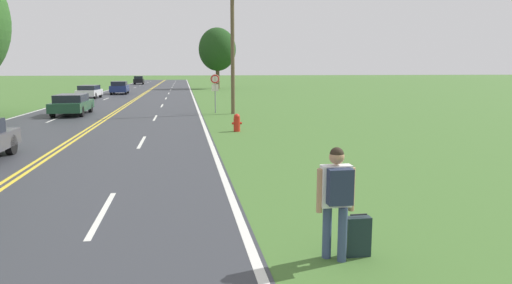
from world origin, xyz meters
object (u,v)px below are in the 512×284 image
hitchhiker_person (337,192)px  car_black_sedan_receding (139,80)px  tree_mid_treeline (217,49)px  fire_hydrant (237,122)px  traffic_sign (215,84)px  car_dark_blue_sedan_mid_far (119,87)px  suitcase (358,236)px  car_white_hatchback_mid_near (89,91)px  car_dark_green_sedan_approaching (72,104)px

hitchhiker_person → car_black_sedan_receding: 81.66m
tree_mid_treeline → car_black_sedan_receding: bearing=121.8°
fire_hydrant → car_black_sedan_receding: (-10.41, 66.59, 0.37)m
traffic_sign → car_black_sedan_receding: (-10.05, 57.71, -1.10)m
fire_hydrant → car_dark_blue_sedan_mid_far: bearing=106.0°
fire_hydrant → suitcase: bearing=-89.3°
hitchhiker_person → suitcase: size_ratio=2.57×
tree_mid_treeline → suitcase: bearing=-92.3°
car_white_hatchback_mid_near → fire_hydrant: bearing=-153.5°
traffic_sign → car_black_sedan_receding: 58.59m
traffic_sign → suitcase: bearing=-88.7°
traffic_sign → tree_mid_treeline: (2.94, 36.74, 3.68)m
traffic_sign → car_dark_green_sedan_approaching: (-8.88, 0.22, -1.19)m
suitcase → car_dark_green_sedan_approaching: bearing=21.7°
car_dark_green_sedan_approaching → car_dark_blue_sedan_mid_far: car_dark_blue_sedan_mid_far is taller
tree_mid_treeline → car_black_sedan_receding: 25.13m
traffic_sign → tree_mid_treeline: bearing=85.4°
fire_hydrant → traffic_sign: bearing=92.3°
car_white_hatchback_mid_near → car_dark_blue_sedan_mid_far: 7.56m
tree_mid_treeline → car_dark_green_sedan_approaching: bearing=-107.9°
suitcase → hitchhiker_person: bearing=105.5°
hitchhiker_person → car_dark_blue_sedan_mid_far: 48.38m
hitchhiker_person → car_dark_blue_sedan_mid_far: hitchhiker_person is taller
traffic_sign → tree_mid_treeline: 37.04m
car_black_sedan_receding → traffic_sign: bearing=-171.3°
fire_hydrant → car_white_hatchback_mid_near: 28.14m
hitchhiker_person → suitcase: bearing=-74.5°
car_dark_green_sedan_approaching → car_white_hatchback_mid_near: size_ratio=1.20×
car_dark_blue_sedan_mid_far → car_dark_green_sedan_approaching: bearing=179.2°
suitcase → car_dark_green_sedan_approaching: car_dark_green_sedan_approaching is taller
tree_mid_treeline → car_white_hatchback_mid_near: 24.79m
fire_hydrant → car_black_sedan_receding: size_ratio=0.20×
suitcase → tree_mid_treeline: tree_mid_treeline is taller
fire_hydrant → tree_mid_treeline: (2.59, 45.63, 5.15)m
car_dark_blue_sedan_mid_far → traffic_sign: bearing=-160.7°
hitchhiker_person → traffic_sign: size_ratio=0.69×
suitcase → car_black_sedan_receding: car_black_sedan_receding is taller
traffic_sign → car_dark_green_sedan_approaching: size_ratio=0.54×
hitchhiker_person → car_black_sedan_receding: size_ratio=0.43×
tree_mid_treeline → car_dark_blue_sedan_mid_far: tree_mid_treeline is taller
suitcase → car_white_hatchback_mid_near: bearing=15.9°
car_white_hatchback_mid_near → car_dark_blue_sedan_mid_far: car_dark_blue_sedan_mid_far is taller
fire_hydrant → car_white_hatchback_mid_near: car_white_hatchback_mid_near is taller
suitcase → car_white_hatchback_mid_near: size_ratio=0.17×
suitcase → fire_hydrant: bearing=0.5°
car_white_hatchback_mid_near → hitchhiker_person: bearing=-161.8°
hitchhiker_person → car_dark_blue_sedan_mid_far: size_ratio=0.41×
suitcase → traffic_sign: traffic_sign is taller
car_dark_green_sedan_approaching → car_dark_blue_sedan_mid_far: 23.95m
hitchhiker_person → tree_mid_treeline: tree_mid_treeline is taller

